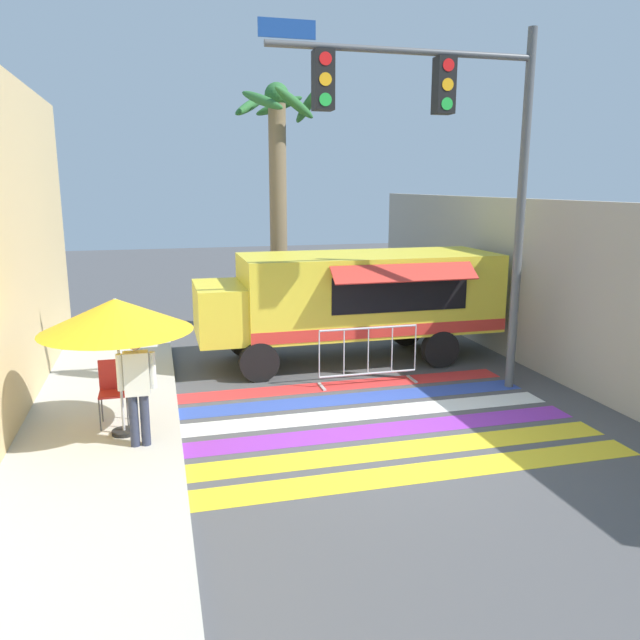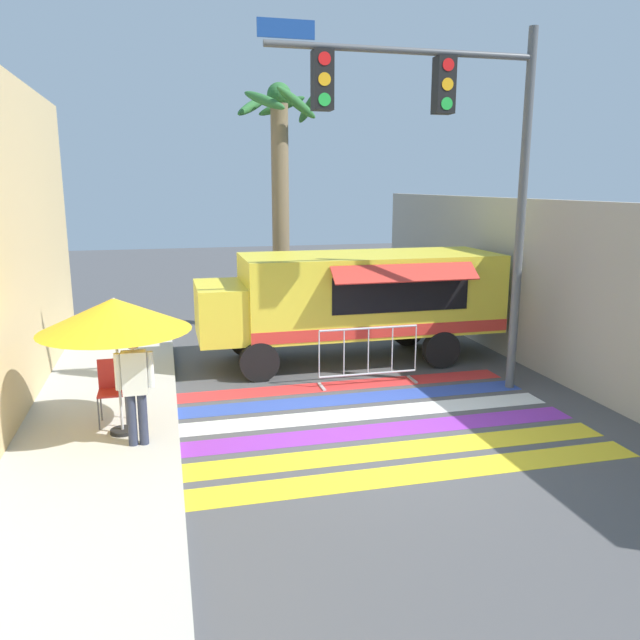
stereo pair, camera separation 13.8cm
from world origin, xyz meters
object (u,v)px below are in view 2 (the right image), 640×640
traffic_signal_pole (446,138)px  patio_umbrella (114,315)px  folding_chair (112,385)px  food_truck (348,296)px  vendor_person (135,383)px  palm_tree (281,178)px  barricade_front (368,356)px

traffic_signal_pole → patio_umbrella: traffic_signal_pole is taller
traffic_signal_pole → folding_chair: 6.77m
food_truck → traffic_signal_pole: traffic_signal_pole is taller
patio_umbrella → folding_chair: size_ratio=2.18×
vendor_person → palm_tree: bearing=59.0°
food_truck → barricade_front: 1.86m
food_truck → folding_chair: (-4.63, -2.88, -0.69)m
food_truck → vendor_person: size_ratio=3.96×
patio_umbrella → vendor_person: (0.25, -0.49, -0.89)m
food_truck → palm_tree: bearing=102.9°
barricade_front → folding_chair: bearing=-164.8°
barricade_front → palm_tree: palm_tree is taller
food_truck → barricade_front: bearing=-92.4°
palm_tree → patio_umbrella: bearing=-118.6°
patio_umbrella → food_truck: bearing=37.0°
traffic_signal_pole → barricade_front: traffic_signal_pole is taller
folding_chair → palm_tree: (3.85, 6.29, 3.18)m
traffic_signal_pole → patio_umbrella: 6.10m
traffic_signal_pole → patio_umbrella: bearing=-170.7°
folding_chair → palm_tree: 8.03m
food_truck → barricade_front: (-0.07, -1.64, -0.87)m
food_truck → vendor_person: bearing=-137.6°
barricade_front → palm_tree: 6.11m
folding_chair → palm_tree: bearing=48.4°
folding_chair → vendor_person: size_ratio=0.61×
folding_chair → food_truck: bearing=21.8°
traffic_signal_pole → palm_tree: traffic_signal_pole is taller
palm_tree → vendor_person: bearing=-115.4°
vendor_person → patio_umbrella: bearing=111.3°
food_truck → palm_tree: size_ratio=1.03×
vendor_person → barricade_front: size_ratio=0.82×
patio_umbrella → palm_tree: palm_tree is taller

